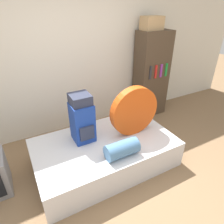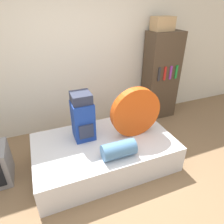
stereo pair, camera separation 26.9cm
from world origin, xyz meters
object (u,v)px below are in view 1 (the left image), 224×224
Objects in this scene: tent_bag at (134,111)px; sleeping_roll at (122,149)px; backpack at (82,119)px; bookshelf at (151,75)px; cardboard_box at (152,23)px.

tent_bag is 0.62m from sleeping_roll.
backpack is 0.94× the size of tent_bag.
bookshelf reaches higher than backpack.
cardboard_box is at bearing 159.92° from bookshelf.
tent_bag is at bearing -134.58° from cardboard_box.
bookshelf is (1.80, 0.79, 0.10)m from backpack.
bookshelf is (1.50, 1.36, 0.34)m from sleeping_roll.
backpack is 0.69m from sleeping_roll.
cardboard_box is (1.73, 0.82, 1.08)m from backpack.
cardboard_box reaches higher than bookshelf.
sleeping_roll is at bearing -135.60° from cardboard_box.
sleeping_roll is (0.30, -0.58, -0.23)m from backpack.
backpack is at bearing -156.37° from bookshelf.
bookshelf is at bearing 42.54° from tent_bag.
tent_bag is at bearing -15.62° from backpack.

